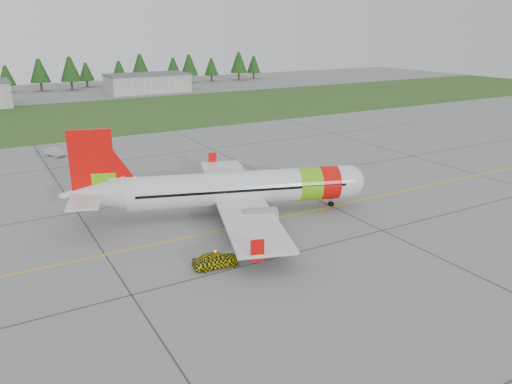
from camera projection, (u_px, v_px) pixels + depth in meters
ground at (298, 252)px, 44.18m from camera, size 320.00×320.00×0.00m
aircraft at (235, 189)px, 52.52m from camera, size 30.98×29.34×9.68m
follow_me_car at (215, 246)px, 40.89m from camera, size 1.47×1.68×3.87m
service_van at (54, 143)px, 76.68m from camera, size 1.78×1.75×3.93m
grass_strip at (91, 116)px, 111.74m from camera, size 320.00×50.00×0.03m
taxi_guideline at (254, 223)px, 50.77m from camera, size 120.00×0.25×0.02m
hangar_east at (148, 84)px, 152.38m from camera, size 24.00×12.00×5.20m
treeline at (50, 74)px, 156.32m from camera, size 160.00×8.00×10.00m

